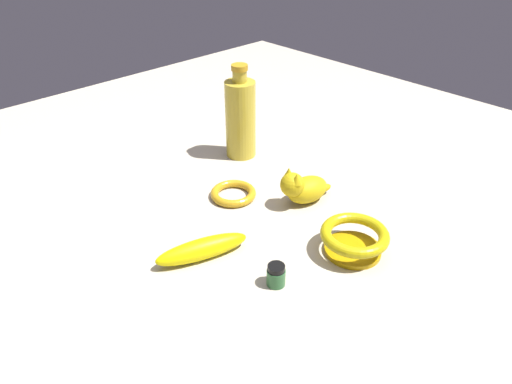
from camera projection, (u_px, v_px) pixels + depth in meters
The scene contains 7 objects.
ground at pixel (256, 210), 1.09m from camera, with size 2.00×2.00×0.00m, color #BCB29E.
bowl at pixel (354, 238), 0.94m from camera, with size 0.14×0.14×0.05m.
nail_polish_jar at pixel (276, 275), 0.87m from camera, with size 0.04×0.04×0.04m.
cat_figurine at pixel (303, 188), 1.09m from camera, with size 0.14×0.09×0.09m.
bottle_tall at pixel (240, 118), 1.26m from camera, with size 0.08×0.08×0.25m.
bangle at pixel (234, 193), 1.13m from camera, with size 0.11×0.11×0.02m, color #C39019.
banana at pixel (202, 249), 0.94m from camera, with size 0.19×0.04×0.04m, color yellow.
Camera 1 is at (-0.62, -0.65, 0.62)m, focal length 33.72 mm.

